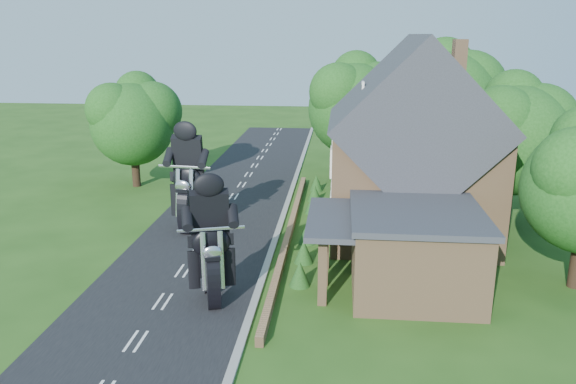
# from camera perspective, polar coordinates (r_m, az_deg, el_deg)

# --- Properties ---
(ground) EXTENTS (120.00, 120.00, 0.00)m
(ground) POSITION_cam_1_polar(r_m,az_deg,el_deg) (25.79, -10.58, -7.91)
(ground) COLOR #224714
(ground) RESTS_ON ground
(road) EXTENTS (7.00, 80.00, 0.02)m
(road) POSITION_cam_1_polar(r_m,az_deg,el_deg) (25.78, -10.58, -7.89)
(road) COLOR black
(road) RESTS_ON ground
(kerb) EXTENTS (0.30, 80.00, 0.12)m
(kerb) POSITION_cam_1_polar(r_m,az_deg,el_deg) (25.04, -2.44, -8.23)
(kerb) COLOR gray
(kerb) RESTS_ON ground
(garden_wall) EXTENTS (0.30, 22.00, 0.40)m
(garden_wall) POSITION_cam_1_polar(r_m,az_deg,el_deg) (29.53, 0.13, -4.11)
(garden_wall) COLOR #9C744F
(garden_wall) RESTS_ON ground
(house) EXTENTS (9.54, 8.64, 10.24)m
(house) POSITION_cam_1_polar(r_m,az_deg,el_deg) (29.48, 12.42, 3.85)
(house) COLOR #9C744F
(house) RESTS_ON ground
(annex) EXTENTS (7.05, 5.94, 3.44)m
(annex) POSITION_cam_1_polar(r_m,az_deg,el_deg) (23.63, 12.43, -5.63)
(annex) COLOR #9C744F
(annex) RESTS_ON ground
(tree_house_right) EXTENTS (6.51, 6.00, 8.40)m
(tree_house_right) POSITION_cam_1_polar(r_m,az_deg,el_deg) (33.15, 22.66, 5.79)
(tree_house_right) COLOR black
(tree_house_right) RESTS_ON ground
(tree_behind_house) EXTENTS (7.81, 7.20, 10.08)m
(tree_behind_house) POSITION_cam_1_polar(r_m,az_deg,el_deg) (39.68, 16.26, 9.34)
(tree_behind_house) COLOR black
(tree_behind_house) RESTS_ON ground
(tree_behind_left) EXTENTS (6.94, 6.40, 9.16)m
(tree_behind_left) POSITION_cam_1_polar(r_m,az_deg,el_deg) (40.05, 7.36, 9.17)
(tree_behind_left) COLOR black
(tree_behind_left) RESTS_ON ground
(tree_far_road) EXTENTS (6.08, 5.60, 7.84)m
(tree_far_road) POSITION_cam_1_polar(r_m,az_deg,el_deg) (39.61, -15.01, 7.39)
(tree_far_road) COLOR black
(tree_far_road) RESTS_ON ground
(shrub_a) EXTENTS (0.90, 0.90, 1.10)m
(shrub_a) POSITION_cam_1_polar(r_m,az_deg,el_deg) (23.77, 1.20, -8.29)
(shrub_a) COLOR #173E13
(shrub_a) RESTS_ON ground
(shrub_b) EXTENTS (0.90, 0.90, 1.10)m
(shrub_b) POSITION_cam_1_polar(r_m,az_deg,el_deg) (26.07, 1.62, -6.06)
(shrub_b) COLOR #173E13
(shrub_b) RESTS_ON ground
(shrub_c) EXTENTS (0.90, 0.90, 1.10)m
(shrub_c) POSITION_cam_1_polar(r_m,az_deg,el_deg) (28.40, 1.96, -4.19)
(shrub_c) COLOR #173E13
(shrub_c) RESTS_ON ground
(shrub_d) EXTENTS (0.90, 0.90, 1.10)m
(shrub_d) POSITION_cam_1_polar(r_m,az_deg,el_deg) (33.14, 2.50, -1.25)
(shrub_d) COLOR #173E13
(shrub_d) RESTS_ON ground
(shrub_e) EXTENTS (0.90, 0.90, 1.10)m
(shrub_e) POSITION_cam_1_polar(r_m,az_deg,el_deg) (35.53, 2.71, -0.08)
(shrub_e) COLOR #173E13
(shrub_e) RESTS_ON ground
(shrub_f) EXTENTS (0.90, 0.90, 1.10)m
(shrub_f) POSITION_cam_1_polar(r_m,az_deg,el_deg) (37.94, 2.90, 0.94)
(shrub_f) COLOR #173E13
(shrub_f) RESTS_ON ground
(motorcycle_lead) EXTENTS (0.92, 1.75, 1.58)m
(motorcycle_lead) POSITION_cam_1_polar(r_m,az_deg,el_deg) (22.55, -7.69, -9.15)
(motorcycle_lead) COLOR black
(motorcycle_lead) RESTS_ON ground
(motorcycle_follow) EXTENTS (0.71, 1.95, 1.78)m
(motorcycle_follow) POSITION_cam_1_polar(r_m,az_deg,el_deg) (30.72, -9.86, -2.20)
(motorcycle_follow) COLOR black
(motorcycle_follow) RESTS_ON ground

